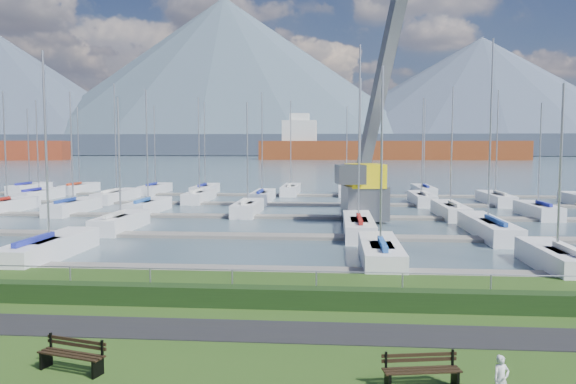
# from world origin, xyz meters

# --- Properties ---
(path) EXTENTS (160.00, 2.00, 0.04)m
(path) POSITION_xyz_m (0.00, -3.00, 0.01)
(path) COLOR black
(path) RESTS_ON grass
(water) EXTENTS (800.00, 540.00, 0.20)m
(water) POSITION_xyz_m (0.00, 260.00, -0.40)
(water) COLOR #435762
(hedge) EXTENTS (80.00, 0.70, 0.70)m
(hedge) POSITION_xyz_m (0.00, -0.40, 0.35)
(hedge) COLOR black
(hedge) RESTS_ON grass
(fence) EXTENTS (80.00, 0.04, 0.04)m
(fence) POSITION_xyz_m (0.00, 0.00, 1.20)
(fence) COLOR #9A9CA3
(fence) RESTS_ON grass
(foothill) EXTENTS (900.00, 80.00, 12.00)m
(foothill) POSITION_xyz_m (0.00, 330.00, 6.00)
(foothill) COLOR #3B4456
(foothill) RESTS_ON water
(mountains) EXTENTS (1190.00, 360.00, 115.00)m
(mountains) POSITION_xyz_m (7.35, 404.62, 46.68)
(mountains) COLOR #49576A
(mountains) RESTS_ON water
(docks) EXTENTS (90.00, 41.60, 0.25)m
(docks) POSITION_xyz_m (0.00, 26.00, -0.22)
(docks) COLOR gray
(docks) RESTS_ON water
(bench_left) EXTENTS (1.85, 0.89, 0.85)m
(bench_left) POSITION_xyz_m (-3.86, -6.36, 0.42)
(bench_left) COLOR black
(bench_left) RESTS_ON grass
(bench_right) EXTENTS (1.85, 0.73, 0.85)m
(bench_right) POSITION_xyz_m (4.65, -6.64, 0.42)
(bench_right) COLOR black
(bench_right) RESTS_ON grass
(person) EXTENTS (0.46, 0.38, 1.09)m
(person) POSITION_xyz_m (6.38, -6.91, 0.54)
(person) COLOR silver
(person) RESTS_ON grass
(crane) EXTENTS (6.48, 13.21, 22.35)m
(crane) POSITION_xyz_m (5.42, 25.40, 5.33)
(crane) COLOR #595B60
(crane) RESTS_ON water
(cargo_ship_mid) EXTENTS (109.61, 18.47, 21.50)m
(cargo_ship_mid) POSITION_xyz_m (21.59, 218.70, 3.46)
(cargo_ship_mid) COLOR brown
(cargo_ship_mid) RESTS_ON water
(sailboat_fleet) EXTENTS (74.88, 49.60, 13.00)m
(sailboat_fleet) POSITION_xyz_m (-2.61, 28.99, 5.34)
(sailboat_fleet) COLOR #2142A8
(sailboat_fleet) RESTS_ON water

